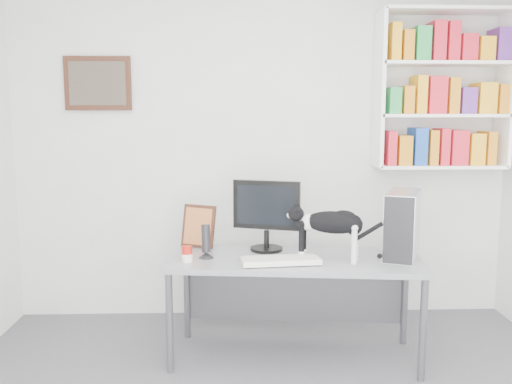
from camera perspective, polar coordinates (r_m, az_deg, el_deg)
room at (r=2.43m, az=2.94°, el=0.83°), size 4.01×4.01×2.70m
bookshelf at (r=4.55m, az=19.03°, el=10.14°), size 1.03×0.28×1.24m
wall_art at (r=4.51m, az=-16.31°, el=10.91°), size 0.52×0.04×0.42m
desk at (r=3.78m, az=4.05°, el=-12.06°), size 1.75×0.83×0.70m
monitor at (r=3.80m, az=1.12°, el=-2.44°), size 0.52×0.36×0.51m
keyboard at (r=3.53m, az=2.61°, el=-7.21°), size 0.52×0.24×0.04m
pc_tower at (r=3.78m, az=15.15°, el=-3.29°), size 0.36×0.49×0.44m
speaker at (r=3.65m, az=-5.29°, el=-5.12°), size 0.12×0.12×0.24m
leaning_print at (r=3.95m, az=-6.06°, el=-3.51°), size 0.27×0.20×0.32m
soup_can at (r=3.59m, az=-7.27°, el=-6.49°), size 0.09×0.09×0.10m
cat at (r=3.59m, az=7.86°, el=-4.49°), size 0.58×0.33×0.35m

